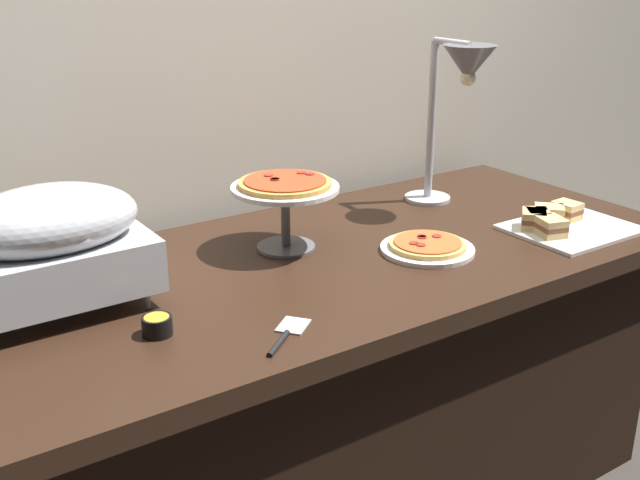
{
  "coord_description": "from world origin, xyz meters",
  "views": [
    {
      "loc": [
        -1.05,
        -1.48,
        1.48
      ],
      "look_at": [
        -0.05,
        0.0,
        0.81
      ],
      "focal_mm": 43.1,
      "sensor_mm": 36.0,
      "label": 1
    }
  ],
  "objects_px": {
    "heat_lamp": "(461,81)",
    "sauce_cup_near": "(157,325)",
    "chafing_dish": "(51,242)",
    "pizza_plate_front": "(427,247)",
    "serving_spatula": "(286,334)",
    "sandwich_platter": "(558,223)",
    "pizza_plate_center": "(285,193)"
  },
  "relations": [
    {
      "from": "chafing_dish",
      "to": "pizza_plate_front",
      "type": "relative_size",
      "value": 1.64
    },
    {
      "from": "heat_lamp",
      "to": "sauce_cup_near",
      "type": "xyz_separation_m",
      "value": [
        -1.05,
        -0.26,
        -0.36
      ]
    },
    {
      "from": "chafing_dish",
      "to": "pizza_plate_center",
      "type": "relative_size",
      "value": 1.44
    },
    {
      "from": "heat_lamp",
      "to": "pizza_plate_front",
      "type": "height_order",
      "value": "heat_lamp"
    },
    {
      "from": "chafing_dish",
      "to": "pizza_plate_front",
      "type": "bearing_deg",
      "value": -12.56
    },
    {
      "from": "pizza_plate_front",
      "to": "serving_spatula",
      "type": "height_order",
      "value": "pizza_plate_front"
    },
    {
      "from": "pizza_plate_front",
      "to": "chafing_dish",
      "type": "bearing_deg",
      "value": 167.44
    },
    {
      "from": "chafing_dish",
      "to": "sandwich_platter",
      "type": "height_order",
      "value": "chafing_dish"
    },
    {
      "from": "sauce_cup_near",
      "to": "chafing_dish",
      "type": "bearing_deg",
      "value": 118.04
    },
    {
      "from": "pizza_plate_center",
      "to": "pizza_plate_front",
      "type": "bearing_deg",
      "value": -37.74
    },
    {
      "from": "chafing_dish",
      "to": "serving_spatula",
      "type": "height_order",
      "value": "chafing_dish"
    },
    {
      "from": "pizza_plate_front",
      "to": "serving_spatula",
      "type": "relative_size",
      "value": 1.56
    },
    {
      "from": "heat_lamp",
      "to": "serving_spatula",
      "type": "height_order",
      "value": "heat_lamp"
    },
    {
      "from": "pizza_plate_front",
      "to": "sauce_cup_near",
      "type": "distance_m",
      "value": 0.76
    },
    {
      "from": "pizza_plate_front",
      "to": "sauce_cup_near",
      "type": "height_order",
      "value": "sauce_cup_near"
    },
    {
      "from": "pizza_plate_center",
      "to": "sandwich_platter",
      "type": "bearing_deg",
      "value": -23.61
    },
    {
      "from": "pizza_plate_front",
      "to": "heat_lamp",
      "type": "bearing_deg",
      "value": 36.3
    },
    {
      "from": "pizza_plate_front",
      "to": "sauce_cup_near",
      "type": "xyz_separation_m",
      "value": [
        -0.75,
        -0.04,
        0.01
      ]
    },
    {
      "from": "pizza_plate_front",
      "to": "sauce_cup_near",
      "type": "relative_size",
      "value": 3.94
    },
    {
      "from": "serving_spatula",
      "to": "chafing_dish",
      "type": "bearing_deg",
      "value": 131.32
    },
    {
      "from": "sandwich_platter",
      "to": "serving_spatula",
      "type": "height_order",
      "value": "sandwich_platter"
    },
    {
      "from": "sandwich_platter",
      "to": "heat_lamp",
      "type": "bearing_deg",
      "value": 111.08
    },
    {
      "from": "pizza_plate_front",
      "to": "sandwich_platter",
      "type": "height_order",
      "value": "sandwich_platter"
    },
    {
      "from": "heat_lamp",
      "to": "pizza_plate_center",
      "type": "distance_m",
      "value": 0.62
    },
    {
      "from": "chafing_dish",
      "to": "pizza_plate_front",
      "type": "xyz_separation_m",
      "value": [
        0.88,
        -0.2,
        -0.14
      ]
    },
    {
      "from": "heat_lamp",
      "to": "pizza_plate_center",
      "type": "bearing_deg",
      "value": 179.19
    },
    {
      "from": "pizza_plate_center",
      "to": "sandwich_platter",
      "type": "distance_m",
      "value": 0.77
    },
    {
      "from": "sandwich_platter",
      "to": "serving_spatula",
      "type": "xyz_separation_m",
      "value": [
        -0.95,
        -0.11,
        -0.02
      ]
    },
    {
      "from": "chafing_dish",
      "to": "heat_lamp",
      "type": "relative_size",
      "value": 0.81
    },
    {
      "from": "heat_lamp",
      "to": "chafing_dish",
      "type": "bearing_deg",
      "value": -179.09
    },
    {
      "from": "pizza_plate_front",
      "to": "sandwich_platter",
      "type": "bearing_deg",
      "value": -11.21
    },
    {
      "from": "heat_lamp",
      "to": "sauce_cup_near",
      "type": "bearing_deg",
      "value": -166.27
    }
  ]
}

